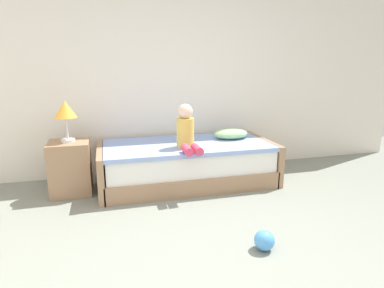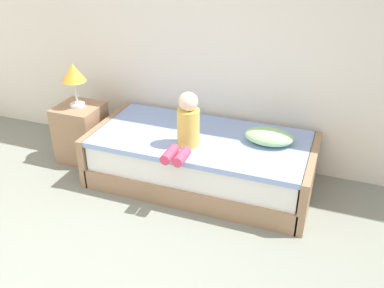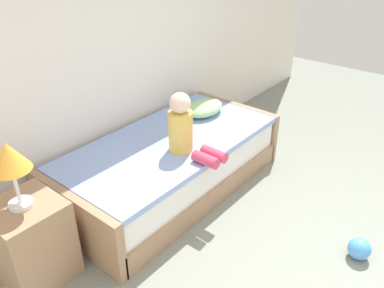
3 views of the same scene
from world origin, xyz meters
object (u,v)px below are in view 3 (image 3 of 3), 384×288
nightstand (31,242)px  child_figure (185,129)px  bed (171,165)px  table_lamp (9,160)px  pillow (204,108)px  toy_ball (359,248)px

nightstand → child_figure: child_figure is taller
bed → table_lamp: (-1.35, 0.02, 0.69)m
nightstand → table_lamp: 0.64m
table_lamp → nightstand: bearing=0.0°
pillow → nightstand: bearing=-177.6°
bed → pillow: (0.61, 0.10, 0.32)m
nightstand → child_figure: 1.37m
table_lamp → child_figure: (1.29, -0.25, -0.23)m
nightstand → bed: bearing=-0.8°
bed → nightstand: size_ratio=3.52×
bed → nightstand: (-1.35, 0.02, 0.05)m
bed → child_figure: 0.52m
table_lamp → toy_ball: table_lamp is taller
child_figure → pillow: (0.67, 0.33, -0.14)m
child_figure → toy_ball: 1.57m
table_lamp → toy_ball: size_ratio=2.74×
bed → child_figure: size_ratio=4.14×
bed → child_figure: (-0.06, -0.23, 0.46)m
table_lamp → child_figure: 1.33m
bed → pillow: bearing=9.3°
table_lamp → pillow: bearing=2.4°
nightstand → toy_ball: nightstand is taller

